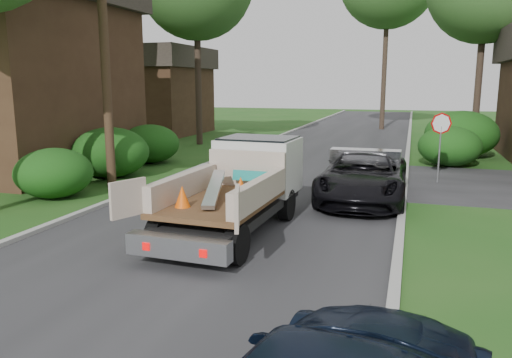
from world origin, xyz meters
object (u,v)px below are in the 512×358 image
object	(u,v)px
utility_pole	(104,30)
flatbed_truck	(245,180)
black_pickup	(363,176)
house_left_far	(149,90)
stop_sign	(441,133)

from	to	relation	value
utility_pole	flatbed_truck	distance (m)	7.76
black_pickup	house_left_far	bearing A→B (deg)	134.18
utility_pole	flatbed_truck	xyz separation A→B (m)	(5.85, -3.12, -4.04)
flatbed_truck	black_pickup	distance (m)	4.39
house_left_far	black_pickup	size ratio (longest dim) A/B	1.43
house_left_far	flatbed_truck	xyz separation A→B (m)	(13.87, -20.14, -1.91)
house_left_far	black_pickup	distance (m)	23.46
black_pickup	utility_pole	bearing A→B (deg)	-177.58
flatbed_truck	black_pickup	bearing A→B (deg)	56.75
utility_pole	black_pickup	xyz separation A→B (m)	(8.40, 0.43, -4.44)
utility_pole	house_left_far	world-z (taller)	utility_pole
stop_sign	house_left_far	size ratio (longest dim) A/B	0.33
flatbed_truck	black_pickup	size ratio (longest dim) A/B	1.06
flatbed_truck	stop_sign	bearing A→B (deg)	58.37
stop_sign	utility_pole	xyz separation A→B (m)	(-10.68, -4.02, 3.40)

